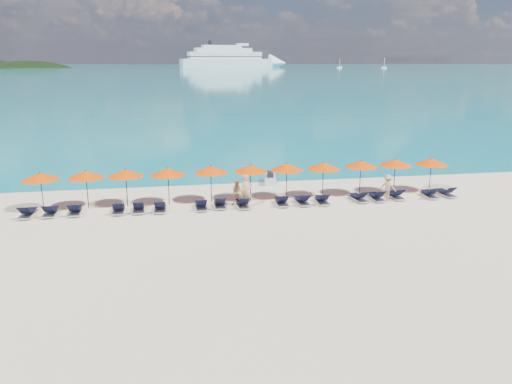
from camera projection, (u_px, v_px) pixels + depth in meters
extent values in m
plane|color=beige|center=(266.00, 230.00, 25.22)|extent=(1400.00, 1400.00, 0.00)
cube|color=#1FA9B2|center=(169.00, 66.00, 653.43)|extent=(1600.00, 1300.00, 0.01)
ellipsoid|color=black|center=(32.00, 101.00, 542.06)|extent=(162.00, 126.00, 85.50)
cube|color=white|center=(227.00, 63.00, 560.35)|extent=(105.04, 36.30, 9.40)
cone|color=white|center=(278.00, 63.00, 580.77)|extent=(23.92, 23.92, 20.67)
cube|color=white|center=(225.00, 55.00, 557.56)|extent=(84.19, 29.97, 7.52)
cube|color=white|center=(223.00, 50.00, 555.50)|extent=(65.55, 24.91, 4.70)
cube|color=white|center=(222.00, 47.00, 553.92)|extent=(44.70, 18.58, 3.29)
cube|color=black|center=(225.00, 57.00, 557.92)|extent=(85.25, 30.33, 0.85)
cube|color=black|center=(225.00, 54.00, 557.08)|extent=(83.14, 29.61, 0.85)
cylinder|color=black|center=(210.00, 43.00, 548.68)|extent=(4.13, 4.13, 5.17)
cube|color=white|center=(384.00, 67.00, 520.54)|extent=(5.61, 1.87, 1.50)
cylinder|color=white|center=(384.00, 63.00, 519.29)|extent=(0.34, 0.34, 9.35)
cube|color=white|center=(340.00, 67.00, 527.65)|extent=(5.51, 1.84, 1.47)
cylinder|color=white|center=(340.00, 63.00, 526.42)|extent=(0.33, 0.33, 9.18)
cube|color=silver|center=(270.00, 179.00, 34.81)|extent=(1.13, 2.17, 0.47)
cube|color=black|center=(270.00, 175.00, 34.56)|extent=(0.58, 0.92, 0.30)
cylinder|color=black|center=(270.00, 171.00, 35.19)|extent=(0.48, 0.13, 0.05)
imported|color=tan|center=(246.00, 191.00, 28.86)|extent=(0.71, 0.47, 1.94)
imported|color=tan|center=(238.00, 192.00, 29.34)|extent=(0.80, 0.52, 1.55)
imported|color=tan|center=(388.00, 187.00, 30.66)|extent=(1.08, 0.93, 1.53)
cylinder|color=black|center=(42.00, 192.00, 28.11)|extent=(0.05, 0.05, 2.20)
cone|color=#E54000|center=(40.00, 176.00, 27.88)|extent=(2.10, 2.10, 0.42)
sphere|color=black|center=(40.00, 173.00, 27.82)|extent=(0.08, 0.08, 0.08)
cylinder|color=black|center=(87.00, 190.00, 28.59)|extent=(0.05, 0.05, 2.20)
cone|color=#E54000|center=(86.00, 174.00, 28.35)|extent=(2.10, 2.10, 0.42)
sphere|color=black|center=(85.00, 171.00, 28.29)|extent=(0.08, 0.08, 0.08)
cylinder|color=black|center=(127.00, 188.00, 28.98)|extent=(0.05, 0.05, 2.20)
cone|color=#E54000|center=(126.00, 173.00, 28.75)|extent=(2.10, 2.10, 0.42)
sphere|color=black|center=(125.00, 169.00, 28.69)|extent=(0.08, 0.08, 0.08)
cylinder|color=black|center=(169.00, 187.00, 29.28)|extent=(0.05, 0.05, 2.20)
cone|color=#E54000|center=(168.00, 172.00, 29.04)|extent=(2.10, 2.10, 0.42)
sphere|color=black|center=(168.00, 168.00, 28.98)|extent=(0.08, 0.08, 0.08)
cylinder|color=black|center=(211.00, 184.00, 29.91)|extent=(0.05, 0.05, 2.20)
cone|color=#E54000|center=(211.00, 169.00, 29.68)|extent=(2.10, 2.10, 0.42)
sphere|color=black|center=(211.00, 166.00, 29.62)|extent=(0.08, 0.08, 0.08)
cylinder|color=black|center=(250.00, 183.00, 30.17)|extent=(0.05, 0.05, 2.20)
cone|color=#E54000|center=(250.00, 168.00, 29.94)|extent=(2.10, 2.10, 0.42)
sphere|color=black|center=(250.00, 165.00, 29.88)|extent=(0.08, 0.08, 0.08)
cylinder|color=black|center=(286.00, 182.00, 30.57)|extent=(0.05, 0.05, 2.20)
cone|color=#E54000|center=(287.00, 167.00, 30.33)|extent=(2.10, 2.10, 0.42)
sphere|color=black|center=(287.00, 163.00, 30.27)|extent=(0.08, 0.08, 0.08)
cylinder|color=black|center=(323.00, 180.00, 30.87)|extent=(0.05, 0.05, 2.20)
cone|color=#E54000|center=(323.00, 166.00, 30.63)|extent=(2.10, 2.10, 0.42)
sphere|color=black|center=(324.00, 162.00, 30.57)|extent=(0.08, 0.08, 0.08)
cylinder|color=black|center=(360.00, 178.00, 31.49)|extent=(0.05, 0.05, 2.20)
cone|color=#E54000|center=(361.00, 164.00, 31.25)|extent=(2.10, 2.10, 0.42)
sphere|color=black|center=(361.00, 160.00, 31.20)|extent=(0.08, 0.08, 0.08)
cylinder|color=black|center=(394.00, 177.00, 31.88)|extent=(0.05, 0.05, 2.20)
cone|color=#E54000|center=(395.00, 162.00, 31.64)|extent=(2.10, 2.10, 0.42)
sphere|color=black|center=(396.00, 159.00, 31.58)|extent=(0.08, 0.08, 0.08)
cylinder|color=black|center=(430.00, 176.00, 32.17)|extent=(0.05, 0.05, 2.20)
cone|color=#E54000|center=(432.00, 162.00, 31.93)|extent=(2.10, 2.10, 0.42)
sphere|color=black|center=(432.00, 158.00, 31.87)|extent=(0.08, 0.08, 0.08)
cube|color=silver|center=(28.00, 214.00, 27.30)|extent=(0.76, 1.75, 0.06)
cube|color=black|center=(29.00, 210.00, 27.50)|extent=(0.64, 1.14, 0.04)
cube|color=black|center=(23.00, 210.00, 26.67)|extent=(0.59, 0.58, 0.43)
cube|color=silver|center=(51.00, 213.00, 27.54)|extent=(0.68, 1.72, 0.06)
cube|color=black|center=(52.00, 209.00, 27.74)|extent=(0.59, 1.12, 0.04)
cube|color=black|center=(48.00, 209.00, 26.91)|extent=(0.57, 0.56, 0.43)
cube|color=silver|center=(75.00, 212.00, 27.74)|extent=(0.67, 1.72, 0.06)
cube|color=black|center=(76.00, 208.00, 27.93)|extent=(0.58, 1.12, 0.04)
cube|color=black|center=(73.00, 208.00, 27.11)|extent=(0.57, 0.55, 0.43)
cube|color=silver|center=(119.00, 210.00, 28.01)|extent=(0.63, 1.70, 0.06)
cube|color=black|center=(119.00, 206.00, 28.20)|extent=(0.56, 1.10, 0.04)
cube|color=black|center=(117.00, 206.00, 27.38)|extent=(0.55, 0.54, 0.43)
cube|color=silver|center=(139.00, 209.00, 28.19)|extent=(0.67, 1.72, 0.06)
cube|color=black|center=(139.00, 205.00, 28.39)|extent=(0.58, 1.11, 0.04)
cube|color=black|center=(138.00, 205.00, 27.57)|extent=(0.56, 0.55, 0.43)
cube|color=silver|center=(160.00, 209.00, 28.29)|extent=(0.67, 1.72, 0.06)
cube|color=black|center=(160.00, 205.00, 28.49)|extent=(0.58, 1.12, 0.04)
cube|color=black|center=(159.00, 205.00, 27.66)|extent=(0.57, 0.55, 0.43)
cube|color=silver|center=(201.00, 207.00, 28.69)|extent=(0.67, 1.72, 0.06)
cube|color=black|center=(201.00, 203.00, 28.89)|extent=(0.58, 1.12, 0.04)
cube|color=black|center=(202.00, 203.00, 28.07)|extent=(0.57, 0.55, 0.43)
cube|color=silver|center=(220.00, 205.00, 29.01)|extent=(0.64, 1.71, 0.06)
cube|color=black|center=(220.00, 201.00, 29.21)|extent=(0.57, 1.11, 0.04)
cube|color=black|center=(221.00, 201.00, 28.38)|extent=(0.56, 0.54, 0.43)
cube|color=silver|center=(242.00, 205.00, 29.03)|extent=(0.71, 1.73, 0.06)
cube|color=black|center=(242.00, 201.00, 29.22)|extent=(0.60, 1.13, 0.04)
cube|color=black|center=(244.00, 201.00, 28.40)|extent=(0.58, 0.56, 0.43)
cube|color=silver|center=(281.00, 203.00, 29.51)|extent=(0.66, 1.71, 0.06)
cube|color=black|center=(281.00, 199.00, 29.70)|extent=(0.58, 1.11, 0.04)
cube|color=black|center=(283.00, 199.00, 28.88)|extent=(0.56, 0.55, 0.43)
cube|color=silver|center=(302.00, 202.00, 29.66)|extent=(0.69, 1.72, 0.06)
cube|color=black|center=(301.00, 198.00, 29.85)|extent=(0.59, 1.12, 0.04)
cube|color=black|center=(305.00, 198.00, 29.03)|extent=(0.57, 0.56, 0.43)
cube|color=silver|center=(322.00, 201.00, 29.81)|extent=(0.69, 1.72, 0.06)
cube|color=black|center=(321.00, 198.00, 30.01)|extent=(0.59, 1.12, 0.04)
cube|color=black|center=(324.00, 197.00, 29.18)|extent=(0.57, 0.56, 0.43)
cube|color=silver|center=(358.00, 199.00, 30.34)|extent=(0.79, 1.75, 0.06)
cube|color=black|center=(356.00, 195.00, 30.53)|extent=(0.66, 1.15, 0.04)
cube|color=black|center=(363.00, 195.00, 29.72)|extent=(0.60, 0.59, 0.43)
cube|color=silver|center=(376.00, 198.00, 30.50)|extent=(0.64, 1.71, 0.06)
cube|color=black|center=(375.00, 194.00, 30.70)|extent=(0.56, 1.11, 0.04)
cube|color=black|center=(380.00, 194.00, 29.87)|extent=(0.56, 0.54, 0.43)
cube|color=silver|center=(395.00, 196.00, 30.88)|extent=(0.66, 1.71, 0.06)
cube|color=black|center=(393.00, 193.00, 31.08)|extent=(0.58, 1.11, 0.04)
cube|color=black|center=(399.00, 192.00, 30.26)|extent=(0.56, 0.55, 0.43)
cube|color=silver|center=(429.00, 195.00, 31.16)|extent=(0.79, 1.75, 0.06)
cube|color=black|center=(427.00, 192.00, 31.36)|extent=(0.66, 1.15, 0.04)
cube|color=black|center=(433.00, 191.00, 30.52)|extent=(0.60, 0.59, 0.43)
cube|color=silver|center=(445.00, 194.00, 31.45)|extent=(0.72, 1.74, 0.06)
cube|color=black|center=(443.00, 190.00, 31.64)|extent=(0.62, 1.13, 0.04)
cube|color=black|center=(451.00, 190.00, 30.83)|extent=(0.58, 0.57, 0.43)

